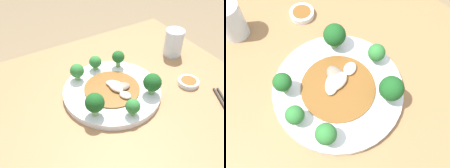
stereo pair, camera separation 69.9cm
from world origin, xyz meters
TOP-DOWN VIEW (x-y plane):
  - ground_plane at (0.00, 0.00)m, footprint 8.00×8.00m
  - table at (0.00, 0.00)m, footprint 0.88×0.74m
  - plate at (0.01, 0.03)m, footprint 0.30×0.30m
  - broccoli_south at (0.01, -0.09)m, footprint 0.04×0.04m
  - broccoli_northeast at (0.09, 0.12)m, footprint 0.04×0.04m
  - broccoli_southeast at (0.10, -0.05)m, footprint 0.05×0.05m
  - broccoli_southwest at (-0.08, -0.04)m, footprint 0.05×0.05m
  - broccoli_north at (0.02, 0.14)m, footprint 0.04×0.04m
  - broccoli_northwest at (-0.06, 0.12)m, footprint 0.04×0.04m
  - stirfry_center at (0.02, 0.02)m, footprint 0.17×0.17m
  - drinking_glass at (0.32, 0.10)m, footprint 0.07×0.07m
  - sauce_dish at (0.25, -0.06)m, footprint 0.07×0.07m

SIDE VIEW (x-z plane):
  - ground_plane at x=0.00m, z-range 0.00..0.00m
  - table at x=0.00m, z-range 0.00..0.73m
  - sauce_dish at x=0.25m, z-range 0.73..0.74m
  - plate at x=0.01m, z-range 0.73..0.75m
  - stirfry_center at x=0.02m, z-range 0.74..0.76m
  - broccoli_south at x=0.01m, z-range 0.75..0.80m
  - broccoli_north at x=0.02m, z-range 0.75..0.80m
  - drinking_glass at x=0.32m, z-range 0.73..0.83m
  - broccoli_northwest at x=-0.06m, z-range 0.75..0.81m
  - broccoli_northeast at x=0.09m, z-range 0.75..0.81m
  - broccoli_southeast at x=0.10m, z-range 0.75..0.82m
  - broccoli_southwest at x=-0.08m, z-range 0.75..0.82m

